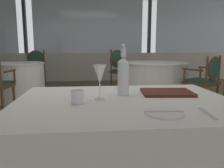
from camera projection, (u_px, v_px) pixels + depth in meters
The scene contains 15 objects.
ground_plane at pixel (90, 130), 2.88m from camera, with size 15.22×15.22×0.00m, color #756047.
window_wall_far at pixel (89, 43), 6.81m from camera, with size 11.71×0.14×2.88m.
foreground_table at pixel (125, 156), 1.44m from camera, with size 1.34×1.00×0.74m.
side_plate at pixel (164, 113), 1.10m from camera, with size 0.20×0.20×0.01m, color white.
butter_knife at pixel (164, 112), 1.10m from camera, with size 0.19×0.02×0.00m, color silver.
dinner_fork at pixel (207, 113), 1.10m from camera, with size 0.19×0.02×0.00m, color silver.
water_bottle at pixel (123, 75), 1.51m from camera, with size 0.08×0.08×0.34m.
wine_glass at pixel (100, 75), 1.37m from camera, with size 0.08×0.08×0.22m.
water_tumbler at pixel (78, 97), 1.30m from camera, with size 0.07×0.07×0.08m, color white.
menu_book at pixel (167, 92), 1.56m from camera, with size 0.34×0.24×0.02m, color #512319.
background_table_0 at pixel (18, 81), 4.47m from camera, with size 1.04×1.04×0.74m.
dining_chair_0_0 at pixel (35, 67), 5.37m from camera, with size 0.57×0.52×0.97m.
background_table_2 at pixel (155, 80), 4.62m from camera, with size 1.33×1.33×0.74m.
dining_chair_2_0 at pixel (206, 78), 3.76m from camera, with size 0.65×0.64×0.91m.
dining_chair_2_1 at pixel (121, 66), 5.43m from camera, with size 0.65×0.64×0.98m.
Camera 1 is at (0.01, -2.76, 1.07)m, focal length 36.13 mm.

